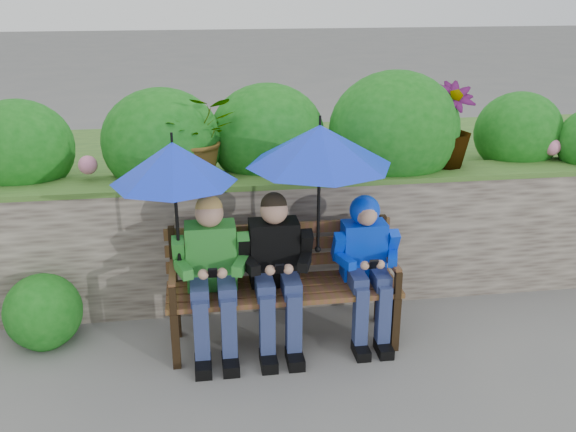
{
  "coord_description": "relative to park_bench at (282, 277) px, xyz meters",
  "views": [
    {
      "loc": [
        -0.59,
        -3.86,
        2.44
      ],
      "look_at": [
        0.0,
        0.1,
        0.95
      ],
      "focal_mm": 40.0,
      "sensor_mm": 36.0,
      "label": 1
    }
  ],
  "objects": [
    {
      "name": "boy_right",
      "position": [
        0.58,
        -0.06,
        0.14
      ],
      "size": [
        0.46,
        0.55,
        1.04
      ],
      "color": "#0B25CC",
      "rests_on": "ground"
    },
    {
      "name": "ground",
      "position": [
        0.03,
        -0.14,
        -0.48
      ],
      "size": [
        60.0,
        60.0,
        0.0
      ],
      "primitive_type": "plane",
      "color": "#5F5F5F",
      "rests_on": "ground"
    },
    {
      "name": "park_bench",
      "position": [
        0.0,
        0.0,
        0.0
      ],
      "size": [
        1.6,
        0.47,
        0.85
      ],
      "color": "black",
      "rests_on": "ground"
    },
    {
      "name": "umbrella_right",
      "position": [
        0.24,
        -0.04,
        0.94
      ],
      "size": [
        0.97,
        0.97,
        0.95
      ],
      "color": "#122FE0",
      "rests_on": "ground"
    },
    {
      "name": "boy_left",
      "position": [
        -0.49,
        -0.07,
        0.13
      ],
      "size": [
        0.51,
        0.59,
        1.1
      ],
      "color": "#238B26",
      "rests_on": "ground"
    },
    {
      "name": "garden_backdrop",
      "position": [
        0.01,
        1.47,
        0.12
      ],
      "size": [
        8.0,
        2.87,
        1.83
      ],
      "color": "#534941",
      "rests_on": "ground"
    },
    {
      "name": "umbrella_left",
      "position": [
        -0.7,
        -0.07,
        0.88
      ],
      "size": [
        0.8,
        0.8,
        0.89
      ],
      "color": "#122FE0",
      "rests_on": "ground"
    },
    {
      "name": "boy_middle",
      "position": [
        -0.05,
        -0.07,
        0.13
      ],
      "size": [
        0.51,
        0.58,
        1.1
      ],
      "color": "black",
      "rests_on": "ground"
    }
  ]
}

